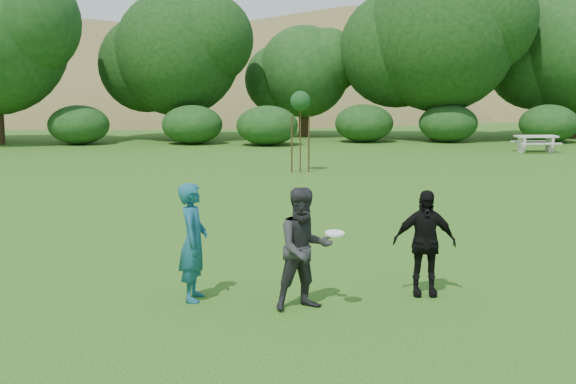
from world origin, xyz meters
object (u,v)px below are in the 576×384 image
object	(u,v)px
player_grey	(304,249)
sapling	(300,103)
player_black	(424,243)
picnic_table	(536,141)
player_teal	(193,242)

from	to	relation	value
player_grey	sapling	xyz separation A→B (m)	(1.34, 15.29, 1.55)
player_black	picnic_table	world-z (taller)	player_black
player_black	sapling	distance (m)	14.85
player_grey	player_teal	bearing A→B (deg)	144.41
picnic_table	player_grey	bearing A→B (deg)	-120.14
player_teal	player_black	distance (m)	3.43
player_teal	picnic_table	xyz separation A→B (m)	(14.15, 21.11, -0.35)
player_teal	sapling	distance (m)	15.12
player_black	picnic_table	bearing A→B (deg)	69.24
player_teal	player_black	bearing A→B (deg)	-83.47
sapling	player_black	bearing A→B (deg)	-87.99
picnic_table	player_black	bearing A→B (deg)	-116.90
player_black	picnic_table	distance (m)	23.68
sapling	picnic_table	world-z (taller)	sapling
player_teal	player_black	xyz separation A→B (m)	(3.43, -0.00, -0.07)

